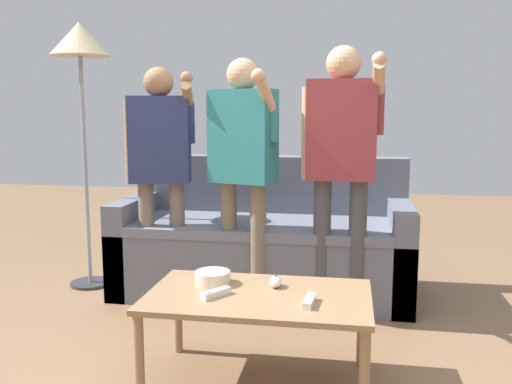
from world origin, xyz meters
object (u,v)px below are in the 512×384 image
object	(u,v)px
snack_bowl	(213,277)
game_remote_nunchuk	(276,282)
floor_lamp	(80,54)
game_remote_wand_near	(216,293)
couch	(264,245)
player_left	(160,157)
coffee_table	(258,304)
player_center	(243,155)
player_right	(342,150)
game_remote_wand_far	(309,301)

from	to	relation	value
snack_bowl	game_remote_nunchuk	bearing A→B (deg)	-0.06
floor_lamp	game_remote_wand_near	size ratio (longest dim) A/B	12.61
couch	player_left	world-z (taller)	player_left
player_left	coffee_table	bearing A→B (deg)	-51.09
game_remote_wand_near	coffee_table	bearing A→B (deg)	20.57
player_center	coffee_table	bearing A→B (deg)	-74.80
snack_bowl	floor_lamp	world-z (taller)	floor_lamp
game_remote_wand_near	player_right	bearing A→B (deg)	61.78
floor_lamp	player_left	world-z (taller)	floor_lamp
game_remote_nunchuk	game_remote_wand_near	size ratio (longest dim) A/B	0.61
coffee_table	game_remote_wand_far	world-z (taller)	game_remote_wand_far
coffee_table	game_remote_wand_near	distance (m)	0.20
couch	player_left	distance (m)	0.93
floor_lamp	player_left	size ratio (longest dim) A/B	1.21
player_center	game_remote_wand_near	bearing A→B (deg)	-86.02
coffee_table	floor_lamp	size ratio (longest dim) A/B	0.55
floor_lamp	player_center	size ratio (longest dim) A/B	1.18
floor_lamp	game_remote_wand_far	distance (m)	2.40
game_remote_wand_far	player_left	bearing A→B (deg)	133.54
floor_lamp	snack_bowl	bearing A→B (deg)	-43.10
player_left	player_center	size ratio (longest dim) A/B	0.97
game_remote_nunchuk	game_remote_wand_far	xyz separation A→B (m)	(0.17, -0.20, -0.01)
floor_lamp	coffee_table	bearing A→B (deg)	-40.56
coffee_table	player_center	xyz separation A→B (m)	(-0.24, 0.90, 0.59)
game_remote_nunchuk	player_center	world-z (taller)	player_center
game_remote_nunchuk	game_remote_wand_near	bearing A→B (deg)	-143.97
player_right	game_remote_wand_far	bearing A→B (deg)	-96.01
couch	player_center	world-z (taller)	player_center
player_left	game_remote_wand_near	world-z (taller)	player_left
snack_bowl	game_remote_wand_far	world-z (taller)	snack_bowl
snack_bowl	floor_lamp	xyz separation A→B (m)	(-1.18, 1.10, 1.15)
coffee_table	player_center	distance (m)	1.10
coffee_table	game_remote_wand_far	distance (m)	0.26
couch	game_remote_wand_far	xyz separation A→B (m)	(0.41, -1.42, 0.12)
couch	floor_lamp	bearing A→B (deg)	-174.85
floor_lamp	game_remote_wand_far	xyz separation A→B (m)	(1.64, -1.31, -1.16)
player_right	game_remote_wand_near	bearing A→B (deg)	-118.22
coffee_table	player_center	size ratio (longest dim) A/B	0.65
couch	player_center	xyz separation A→B (m)	(-0.06, -0.42, 0.65)
couch	coffee_table	distance (m)	1.33
snack_bowl	game_remote_wand_near	size ratio (longest dim) A/B	1.15
snack_bowl	player_left	xyz separation A→B (m)	(-0.55, 0.87, 0.49)
couch	coffee_table	bearing A→B (deg)	-82.24
floor_lamp	player_center	bearing A→B (deg)	-14.83
game_remote_nunchuk	game_remote_wand_near	xyz separation A→B (m)	(-0.24, -0.17, -0.01)
coffee_table	game_remote_wand_far	bearing A→B (deg)	-22.81
game_remote_wand_near	game_remote_wand_far	xyz separation A→B (m)	(0.41, -0.03, -0.00)
coffee_table	game_remote_wand_near	world-z (taller)	game_remote_wand_near
game_remote_wand_near	snack_bowl	bearing A→B (deg)	108.46
floor_lamp	game_remote_wand_far	size ratio (longest dim) A/B	11.86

